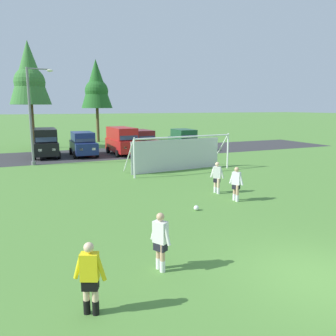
{
  "coord_description": "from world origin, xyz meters",
  "views": [
    {
      "loc": [
        -6.9,
        -5.93,
        4.43
      ],
      "look_at": [
        -0.22,
        9.08,
        1.45
      ],
      "focal_mm": 36.24,
      "sensor_mm": 36.0,
      "label": 1
    }
  ],
  "objects_px": {
    "referee": "(90,279)",
    "street_lamp": "(33,115)",
    "soccer_goal": "(179,153)",
    "parked_car_slot_left": "(83,144)",
    "player_defender_far": "(217,178)",
    "parked_car_slot_center": "(142,141)",
    "parked_car_slot_center_right": "(184,140)",
    "parked_car_slot_center_left": "(122,140)",
    "parked_car_slot_far_left": "(46,142)",
    "soccer_ball": "(196,208)",
    "player_striker_near": "(160,242)",
    "player_midfield_center": "(236,184)"
  },
  "relations": [
    {
      "from": "parked_car_slot_center",
      "to": "player_midfield_center",
      "type": "bearing_deg",
      "value": -95.84
    },
    {
      "from": "player_striker_near",
      "to": "parked_car_slot_left",
      "type": "bearing_deg",
      "value": 84.85
    },
    {
      "from": "player_defender_far",
      "to": "parked_car_slot_center_right",
      "type": "distance_m",
      "value": 17.5
    },
    {
      "from": "referee",
      "to": "street_lamp",
      "type": "xyz_separation_m",
      "value": [
        -0.02,
        20.93,
        2.96
      ]
    },
    {
      "from": "parked_car_slot_far_left",
      "to": "parked_car_slot_left",
      "type": "distance_m",
      "value": 3.25
    },
    {
      "from": "parked_car_slot_left",
      "to": "parked_car_slot_center_right",
      "type": "relative_size",
      "value": 0.98
    },
    {
      "from": "parked_car_slot_center_right",
      "to": "referee",
      "type": "bearing_deg",
      "value": -120.76
    },
    {
      "from": "soccer_ball",
      "to": "soccer_goal",
      "type": "xyz_separation_m",
      "value": [
        3.29,
        8.59,
        1.18
      ]
    },
    {
      "from": "soccer_ball",
      "to": "player_defender_far",
      "type": "height_order",
      "value": "player_defender_far"
    },
    {
      "from": "player_defender_far",
      "to": "parked_car_slot_center",
      "type": "bearing_deg",
      "value": 83.47
    },
    {
      "from": "player_striker_near",
      "to": "player_defender_far",
      "type": "bearing_deg",
      "value": 48.05
    },
    {
      "from": "soccer_goal",
      "to": "parked_car_slot_center",
      "type": "height_order",
      "value": "soccer_goal"
    },
    {
      "from": "parked_car_slot_left",
      "to": "parked_car_slot_center_left",
      "type": "relative_size",
      "value": 0.95
    },
    {
      "from": "parked_car_slot_center_left",
      "to": "parked_car_slot_center",
      "type": "distance_m",
      "value": 2.43
    },
    {
      "from": "parked_car_slot_left",
      "to": "parked_car_slot_center_right",
      "type": "bearing_deg",
      "value": -1.46
    },
    {
      "from": "soccer_goal",
      "to": "player_striker_near",
      "type": "xyz_separation_m",
      "value": [
        -6.82,
        -12.99,
        -0.47
      ]
    },
    {
      "from": "parked_car_slot_left",
      "to": "street_lamp",
      "type": "relative_size",
      "value": 0.64
    },
    {
      "from": "soccer_goal",
      "to": "parked_car_slot_left",
      "type": "xyz_separation_m",
      "value": [
        -4.73,
        10.18,
        -0.18
      ]
    },
    {
      "from": "parked_car_slot_far_left",
      "to": "referee",
      "type": "bearing_deg",
      "value": -92.43
    },
    {
      "from": "player_striker_near",
      "to": "parked_car_slot_center_right",
      "type": "height_order",
      "value": "parked_car_slot_center_right"
    },
    {
      "from": "player_defender_far",
      "to": "parked_car_slot_left",
      "type": "distance_m",
      "value": 17.02
    },
    {
      "from": "parked_car_slot_far_left",
      "to": "soccer_ball",
      "type": "bearing_deg",
      "value": -76.68
    },
    {
      "from": "soccer_ball",
      "to": "parked_car_slot_center_right",
      "type": "relative_size",
      "value": 0.05
    },
    {
      "from": "soccer_ball",
      "to": "street_lamp",
      "type": "distance_m",
      "value": 16.73
    },
    {
      "from": "soccer_ball",
      "to": "parked_car_slot_far_left",
      "type": "height_order",
      "value": "parked_car_slot_far_left"
    },
    {
      "from": "soccer_goal",
      "to": "parked_car_slot_left",
      "type": "distance_m",
      "value": 11.23
    },
    {
      "from": "parked_car_slot_far_left",
      "to": "player_midfield_center",
      "type": "bearing_deg",
      "value": -69.54
    },
    {
      "from": "parked_car_slot_center_right",
      "to": "street_lamp",
      "type": "height_order",
      "value": "street_lamp"
    },
    {
      "from": "soccer_goal",
      "to": "player_midfield_center",
      "type": "relative_size",
      "value": 4.6
    },
    {
      "from": "soccer_goal",
      "to": "parked_car_slot_left",
      "type": "bearing_deg",
      "value": 114.92
    },
    {
      "from": "parked_car_slot_center_left",
      "to": "parked_car_slot_center",
      "type": "relative_size",
      "value": 1.03
    },
    {
      "from": "soccer_goal",
      "to": "parked_car_slot_center_right",
      "type": "relative_size",
      "value": 1.6
    },
    {
      "from": "player_midfield_center",
      "to": "soccer_ball",
      "type": "bearing_deg",
      "value": -167.01
    },
    {
      "from": "soccer_goal",
      "to": "parked_car_slot_left",
      "type": "relative_size",
      "value": 1.63
    },
    {
      "from": "soccer_ball",
      "to": "player_striker_near",
      "type": "height_order",
      "value": "player_striker_near"
    },
    {
      "from": "parked_car_slot_center_left",
      "to": "street_lamp",
      "type": "bearing_deg",
      "value": -158.76
    },
    {
      "from": "soccer_goal",
      "to": "parked_car_slot_center_left",
      "type": "xyz_separation_m",
      "value": [
        -1.18,
        9.73,
        0.05
      ]
    },
    {
      "from": "player_defender_far",
      "to": "parked_car_slot_center_left",
      "type": "relative_size",
      "value": 0.34
    },
    {
      "from": "player_midfield_center",
      "to": "parked_car_slot_far_left",
      "type": "relative_size",
      "value": 0.34
    },
    {
      "from": "player_striker_near",
      "to": "player_midfield_center",
      "type": "height_order",
      "value": "same"
    },
    {
      "from": "parked_car_slot_far_left",
      "to": "street_lamp",
      "type": "relative_size",
      "value": 0.67
    },
    {
      "from": "referee",
      "to": "parked_car_slot_left",
      "type": "bearing_deg",
      "value": 80.17
    },
    {
      "from": "parked_car_slot_left",
      "to": "soccer_ball",
      "type": "bearing_deg",
      "value": -85.62
    },
    {
      "from": "referee",
      "to": "parked_car_slot_left",
      "type": "distance_m",
      "value": 24.77
    },
    {
      "from": "referee",
      "to": "soccer_goal",
      "type": "bearing_deg",
      "value": 57.8
    },
    {
      "from": "player_defender_far",
      "to": "parked_car_slot_center",
      "type": "xyz_separation_m",
      "value": [
        1.95,
        17.04,
        0.29
      ]
    },
    {
      "from": "player_midfield_center",
      "to": "parked_car_slot_far_left",
      "type": "height_order",
      "value": "parked_car_slot_far_left"
    },
    {
      "from": "parked_car_slot_center_right",
      "to": "soccer_goal",
      "type": "bearing_deg",
      "value": -118.61
    },
    {
      "from": "referee",
      "to": "street_lamp",
      "type": "relative_size",
      "value": 0.22
    },
    {
      "from": "player_midfield_center",
      "to": "parked_car_slot_center_right",
      "type": "bearing_deg",
      "value": 70.77
    }
  ]
}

